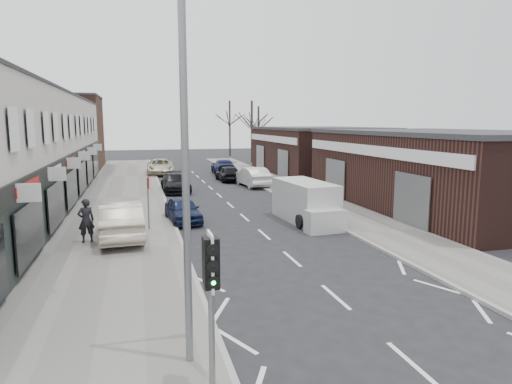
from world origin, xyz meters
TOP-DOWN VIEW (x-y plane):
  - ground at (0.00, 0.00)m, footprint 160.00×160.00m
  - pavement_left at (-6.75, 22.00)m, footprint 5.50×64.00m
  - pavement_right at (5.75, 22.00)m, footprint 3.50×64.00m
  - brick_block_far at (-13.50, 45.00)m, footprint 8.00×10.00m
  - right_unit_near at (12.50, 14.00)m, footprint 10.00×18.00m
  - right_unit_far at (12.50, 34.00)m, footprint 10.00×16.00m
  - tree_far_a at (9.00, 48.00)m, footprint 3.60×3.60m
  - tree_far_b at (11.50, 54.00)m, footprint 3.60×3.60m
  - tree_far_c at (8.50, 60.00)m, footprint 3.60×3.60m
  - traffic_light at (-4.40, -2.02)m, footprint 0.28×0.60m
  - street_lamp at (-4.53, -0.80)m, footprint 2.23×0.22m
  - warning_sign at (-5.16, 12.00)m, footprint 0.12×0.80m
  - white_van at (2.91, 12.14)m, footprint 2.29×5.61m
  - sedan_on_pavement at (-6.43, 10.47)m, footprint 2.05×5.18m
  - pedestrian at (-7.85, 10.19)m, footprint 0.79×0.64m
  - parked_car_left_a at (-3.40, 13.75)m, footprint 1.92×3.95m
  - parked_car_left_b at (-2.89, 24.49)m, footprint 2.10×4.84m
  - parked_car_left_c at (-3.40, 36.64)m, footprint 2.79×5.71m
  - parked_car_right_a at (3.50, 25.98)m, footprint 2.16×4.97m
  - parked_car_right_b at (2.20, 29.75)m, footprint 1.84×4.23m
  - parked_car_right_c at (2.83, 35.34)m, footprint 2.38×5.30m

SIDE VIEW (x-z plane):
  - ground at x=0.00m, z-range 0.00..0.00m
  - tree_far_a at x=9.00m, z-range -4.00..4.00m
  - tree_far_b at x=11.50m, z-range -3.75..3.75m
  - tree_far_c at x=8.50m, z-range -4.25..4.25m
  - pavement_left at x=-6.75m, z-range 0.00..0.12m
  - pavement_right at x=5.75m, z-range 0.00..0.12m
  - parked_car_left_a at x=-3.40m, z-range 0.00..1.30m
  - parked_car_left_b at x=-2.89m, z-range 0.00..1.39m
  - parked_car_right_b at x=2.20m, z-range 0.00..1.42m
  - parked_car_right_c at x=2.83m, z-range 0.00..1.51m
  - parked_car_left_c at x=-3.40m, z-range 0.00..1.56m
  - parked_car_right_a at x=3.50m, z-range 0.00..1.59m
  - sedan_on_pavement at x=-6.43m, z-range 0.12..1.80m
  - white_van at x=2.91m, z-range -0.06..2.07m
  - pedestrian at x=-7.85m, z-range 0.12..2.02m
  - warning_sign at x=-5.16m, z-range 0.85..3.55m
  - right_unit_near at x=12.50m, z-range 0.00..4.50m
  - right_unit_far at x=12.50m, z-range 0.00..4.50m
  - traffic_light at x=-4.40m, z-range 0.86..3.96m
  - brick_block_far at x=-13.50m, z-range 0.00..8.00m
  - street_lamp at x=-4.53m, z-range 0.62..8.62m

